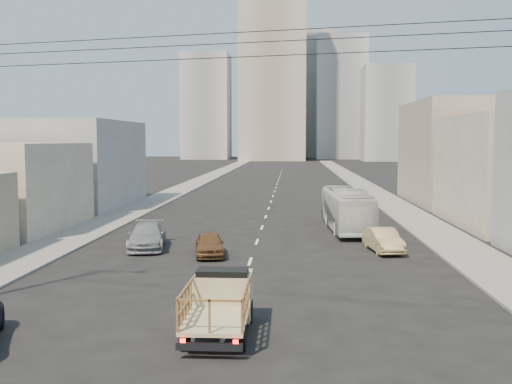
# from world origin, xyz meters

# --- Properties ---
(ground) EXTENTS (420.00, 420.00, 0.00)m
(ground) POSITION_xyz_m (0.00, 0.00, 0.00)
(ground) COLOR black
(ground) RESTS_ON ground
(sidewalk_left) EXTENTS (3.50, 180.00, 0.12)m
(sidewalk_left) POSITION_xyz_m (-11.75, 70.00, 0.06)
(sidewalk_left) COLOR slate
(sidewalk_left) RESTS_ON ground
(sidewalk_right) EXTENTS (3.50, 180.00, 0.12)m
(sidewalk_right) POSITION_xyz_m (11.75, 70.00, 0.06)
(sidewalk_right) COLOR slate
(sidewalk_right) RESTS_ON ground
(lane_dashes) EXTENTS (0.15, 104.00, 0.01)m
(lane_dashes) POSITION_xyz_m (0.00, 53.00, 0.01)
(lane_dashes) COLOR silver
(lane_dashes) RESTS_ON ground
(flatbed_pickup) EXTENTS (1.95, 4.41, 1.90)m
(flatbed_pickup) POSITION_xyz_m (-0.17, 2.60, 1.09)
(flatbed_pickup) COLOR tan
(flatbed_pickup) RESTS_ON ground
(city_bus) EXTENTS (3.01, 10.40, 2.86)m
(city_bus) POSITION_xyz_m (5.90, 25.09, 1.43)
(city_bus) COLOR silver
(city_bus) RESTS_ON ground
(sedan_brown) EXTENTS (2.12, 3.96, 1.28)m
(sedan_brown) POSITION_xyz_m (-2.28, 15.38, 0.64)
(sedan_brown) COLOR brown
(sedan_brown) RESTS_ON ground
(sedan_tan) EXTENTS (1.96, 4.12, 1.30)m
(sedan_tan) POSITION_xyz_m (7.22, 17.17, 0.65)
(sedan_tan) COLOR tan
(sedan_tan) RESTS_ON ground
(sedan_grey) EXTENTS (2.77, 5.18, 1.43)m
(sedan_grey) POSITION_xyz_m (-6.16, 17.33, 0.71)
(sedan_grey) COLOR gray
(sedan_grey) RESTS_ON ground
(overhead_wires) EXTENTS (23.01, 5.02, 0.72)m
(overhead_wires) POSITION_xyz_m (0.00, 1.50, 8.97)
(overhead_wires) COLOR black
(overhead_wires) RESTS_ON ground
(bldg_right_far) EXTENTS (12.00, 16.00, 10.00)m
(bldg_right_far) POSITION_xyz_m (20.00, 44.00, 5.00)
(bldg_right_far) COLOR gray
(bldg_right_far) RESTS_ON ground
(bldg_left_far) EXTENTS (12.00, 16.00, 8.00)m
(bldg_left_far) POSITION_xyz_m (-19.50, 39.00, 4.00)
(bldg_left_far) COLOR gray
(bldg_left_far) RESTS_ON ground
(high_rise_tower) EXTENTS (20.00, 20.00, 60.00)m
(high_rise_tower) POSITION_xyz_m (-4.00, 170.00, 30.00)
(high_rise_tower) COLOR tan
(high_rise_tower) RESTS_ON ground
(midrise_ne) EXTENTS (16.00, 16.00, 40.00)m
(midrise_ne) POSITION_xyz_m (18.00, 185.00, 20.00)
(midrise_ne) COLOR gray
(midrise_ne) RESTS_ON ground
(midrise_nw) EXTENTS (15.00, 15.00, 34.00)m
(midrise_nw) POSITION_xyz_m (-26.00, 180.00, 17.00)
(midrise_nw) COLOR gray
(midrise_nw) RESTS_ON ground
(midrise_back) EXTENTS (18.00, 18.00, 44.00)m
(midrise_back) POSITION_xyz_m (6.00, 200.00, 22.00)
(midrise_back) COLOR gray
(midrise_back) RESTS_ON ground
(midrise_east) EXTENTS (14.00, 14.00, 28.00)m
(midrise_east) POSITION_xyz_m (30.00, 165.00, 14.00)
(midrise_east) COLOR gray
(midrise_east) RESTS_ON ground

